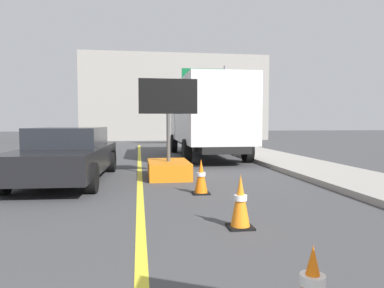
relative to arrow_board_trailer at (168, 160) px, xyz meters
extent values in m
cube|color=yellow|center=(-0.78, -4.37, -0.48)|extent=(0.14, 36.00, 0.01)
cube|color=orange|center=(0.00, 0.00, -0.26)|extent=(1.10, 1.80, 0.45)
cylinder|color=#4C4C4C|center=(0.00, 0.00, 0.62)|extent=(0.10, 0.10, 1.30)
cube|color=black|center=(0.00, 0.00, 1.74)|extent=(1.60, 0.08, 0.95)
sphere|color=yellow|center=(0.55, 0.05, 1.74)|extent=(0.09, 0.09, 0.09)
sphere|color=yellow|center=(0.25, 0.05, 1.74)|extent=(0.09, 0.09, 0.09)
sphere|color=yellow|center=(-0.05, 0.05, 1.74)|extent=(0.09, 0.09, 0.09)
sphere|color=yellow|center=(-0.35, 0.05, 1.74)|extent=(0.09, 0.09, 0.09)
sphere|color=yellow|center=(-0.52, 0.05, 1.92)|extent=(0.09, 0.09, 0.09)
sphere|color=yellow|center=(-0.52, 0.05, 1.56)|extent=(0.09, 0.09, 0.09)
cube|color=black|center=(2.08, 5.40, 0.09)|extent=(1.70, 7.44, 0.25)
cube|color=silver|center=(2.08, 8.08, 1.17)|extent=(2.42, 2.09, 1.90)
cube|color=silver|center=(2.08, 4.26, 1.49)|extent=(2.42, 5.06, 2.54)
cylinder|color=black|center=(0.92, 7.93, -0.03)|extent=(0.28, 0.90, 0.90)
cylinder|color=black|center=(3.23, 7.93, -0.03)|extent=(0.28, 0.90, 0.90)
cylinder|color=black|center=(0.93, 3.16, -0.03)|extent=(0.28, 0.90, 0.90)
cylinder|color=black|center=(3.24, 3.17, -0.03)|extent=(0.28, 0.90, 0.90)
cube|color=black|center=(-2.63, -0.25, 0.10)|extent=(2.16, 5.11, 0.60)
cube|color=black|center=(-2.62, 0.00, 0.65)|extent=(1.79, 2.34, 0.50)
cylinder|color=black|center=(-1.80, -1.95, -0.15)|extent=(0.25, 0.67, 0.66)
cylinder|color=black|center=(-3.63, -1.86, -0.15)|extent=(0.25, 0.67, 0.66)
cylinder|color=black|center=(-1.64, 1.36, -0.15)|extent=(0.25, 0.67, 0.66)
cylinder|color=black|center=(-3.46, 1.45, -0.15)|extent=(0.25, 0.67, 0.66)
cylinder|color=gray|center=(4.52, 12.04, 2.02)|extent=(0.18, 0.18, 5.00)
cube|color=#0F6033|center=(3.12, 12.09, 3.67)|extent=(2.60, 0.14, 1.30)
cube|color=white|center=(3.12, 12.13, 3.67)|extent=(1.82, 0.07, 0.18)
cube|color=gray|center=(2.29, 22.64, 3.08)|extent=(15.54, 6.83, 7.11)
cone|color=orange|center=(0.48, -7.34, -0.16)|extent=(0.28, 0.28, 0.59)
cylinder|color=white|center=(0.48, -7.34, -0.13)|extent=(0.19, 0.19, 0.08)
cube|color=black|center=(0.64, -4.85, -0.47)|extent=(0.36, 0.36, 0.03)
cone|color=orange|center=(0.64, -4.85, -0.08)|extent=(0.28, 0.28, 0.75)
cylinder|color=white|center=(0.64, -4.85, -0.04)|extent=(0.19, 0.19, 0.08)
cube|color=black|center=(0.50, -2.36, -0.47)|extent=(0.36, 0.36, 0.03)
cone|color=orange|center=(0.50, -2.36, -0.10)|extent=(0.28, 0.28, 0.71)
cylinder|color=white|center=(0.50, -2.36, -0.06)|extent=(0.19, 0.19, 0.08)
camera|label=1|loc=(-0.80, -9.77, 1.05)|focal=33.47mm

